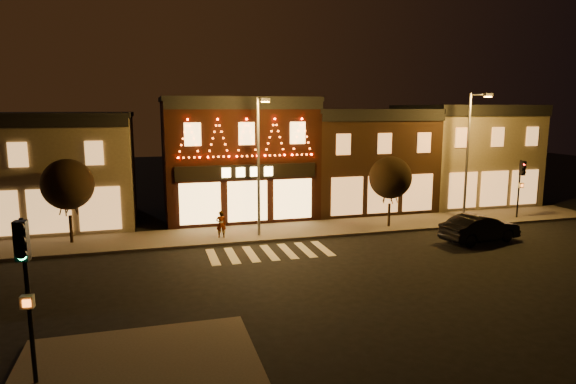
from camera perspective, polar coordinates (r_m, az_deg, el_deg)
name	(u,v)px	position (r m, az deg, el deg)	size (l,w,h in m)	color
ground	(290,277)	(22.94, 0.23, -9.70)	(120.00, 120.00, 0.00)	black
sidewalk_far	(286,231)	(30.82, -0.26, -4.49)	(44.00, 4.00, 0.15)	#47423D
sidewalk_near	(138,383)	(15.31, -16.80, -20.24)	(7.00, 7.00, 0.15)	#47423D
building_left	(35,170)	(35.74, -26.97, 2.27)	(12.20, 8.28, 7.30)	#6A5F4B
building_pulp	(236,157)	(35.46, -5.96, 4.03)	(10.20, 8.34, 8.30)	black
building_right_a	(360,159)	(38.26, 8.24, 3.79)	(9.20, 8.28, 7.50)	#382113
building_right_b	(463,154)	(42.68, 19.40, 4.14)	(9.20, 8.28, 7.80)	#6A5F4B
traffic_signal_near	(25,270)	(14.83, -27.93, -7.92)	(0.34, 0.48, 4.62)	black
traffic_signal_far	(521,177)	(37.17, 25.15, 1.57)	(0.31, 0.45, 3.95)	black
streetlamp_mid	(259,156)	(28.57, -3.30, 4.12)	(0.51, 1.83, 8.02)	#59595E
streetlamp_right	(470,146)	(35.02, 20.15, 4.92)	(0.53, 1.92, 8.39)	#59595E
tree_left	(68,184)	(29.88, -23.93, 0.80)	(2.81, 2.81, 4.69)	black
tree_right	(390,178)	(31.84, 11.64, 1.63)	(2.66, 2.66, 4.45)	black
dark_sedan	(480,228)	(30.60, 21.14, -3.88)	(1.66, 4.77, 1.57)	black
pedestrian	(221,224)	(29.11, -7.68, -3.68)	(0.57, 0.38, 1.57)	gray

